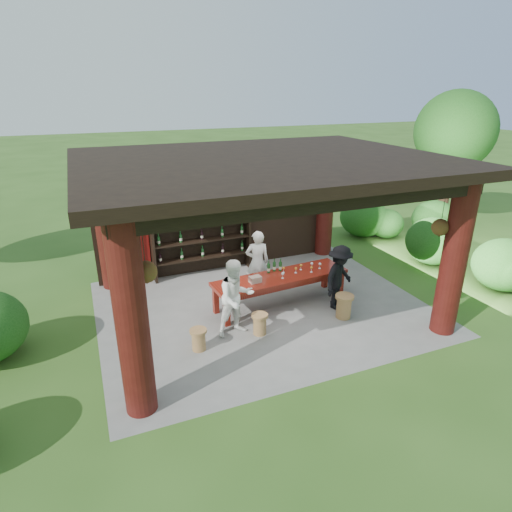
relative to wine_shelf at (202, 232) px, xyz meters
name	(u,v)px	position (x,y,z in m)	size (l,w,h in m)	color
ground	(262,307)	(0.74, -2.45, -1.20)	(90.00, 90.00, 0.00)	#2D5119
pavilion	(255,216)	(0.73, -2.02, 0.93)	(7.50, 6.00, 3.60)	slate
wine_shelf	(202,232)	(0.00, 0.00, 0.00)	(2.72, 0.41, 2.39)	black
tasting_table	(281,280)	(1.18, -2.49, -0.57)	(3.32, 1.09, 0.75)	#54130C
stool_near_left	(260,324)	(0.22, -3.51, -0.96)	(0.35, 0.35, 0.46)	olive
stool_near_right	(344,306)	(2.24, -3.59, -0.91)	(0.42, 0.42, 0.55)	olive
stool_far_left	(199,339)	(-1.11, -3.59, -0.96)	(0.34, 0.34, 0.45)	olive
host	(257,262)	(0.94, -1.66, -0.39)	(0.59, 0.39, 1.62)	white
guest_woman	(236,298)	(-0.21, -3.29, -0.37)	(0.80, 0.62, 1.65)	white
guest_man	(339,278)	(2.37, -3.13, -0.43)	(0.99, 0.57, 1.54)	black
table_bottles	(274,265)	(1.15, -2.21, -0.29)	(0.39, 0.12, 0.31)	#194C1E
table_glasses	(301,269)	(1.73, -2.46, -0.37)	(1.15, 0.36, 0.15)	silver
napkin_basket	(255,279)	(0.50, -2.59, -0.38)	(0.26, 0.18, 0.14)	#BF6672
shrubs	(340,259)	(3.32, -1.72, -0.65)	(14.85, 7.50, 1.36)	#194C14
trees	(342,146)	(3.81, -0.68, 2.17)	(20.54, 11.36, 4.80)	#3F2819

